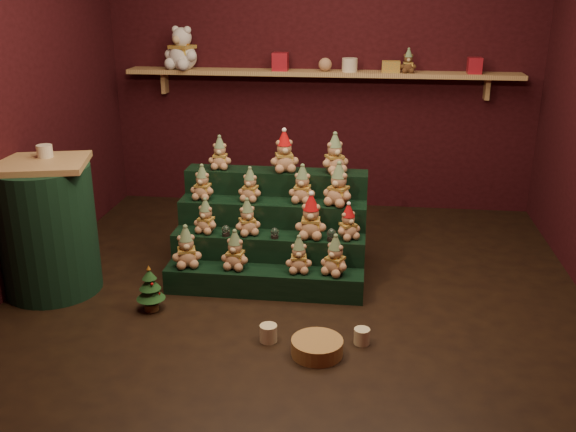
# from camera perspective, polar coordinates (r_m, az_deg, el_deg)

# --- Properties ---
(ground) EXTENTS (4.00, 4.00, 0.00)m
(ground) POSITION_cam_1_polar(r_m,az_deg,el_deg) (4.58, 0.84, -6.88)
(ground) COLOR black
(ground) RESTS_ON ground
(back_wall) EXTENTS (4.00, 0.10, 2.80)m
(back_wall) POSITION_cam_1_polar(r_m,az_deg,el_deg) (6.17, 3.07, 13.70)
(back_wall) COLOR black
(back_wall) RESTS_ON ground
(front_wall) EXTENTS (4.00, 0.10, 2.80)m
(front_wall) POSITION_cam_1_polar(r_m,az_deg,el_deg) (2.17, -4.96, 2.00)
(front_wall) COLOR black
(front_wall) RESTS_ON ground
(back_shelf) EXTENTS (3.60, 0.26, 0.24)m
(back_shelf) POSITION_cam_1_polar(r_m,az_deg,el_deg) (6.00, 2.93, 12.52)
(back_shelf) COLOR tan
(back_shelf) RESTS_ON ground
(riser_tier_front) EXTENTS (1.40, 0.22, 0.18)m
(riser_tier_front) POSITION_cam_1_polar(r_m,az_deg,el_deg) (4.54, -2.17, -5.85)
(riser_tier_front) COLOR black
(riser_tier_front) RESTS_ON ground
(riser_tier_midfront) EXTENTS (1.40, 0.22, 0.36)m
(riser_tier_midfront) POSITION_cam_1_polar(r_m,az_deg,el_deg) (4.70, -1.75, -3.71)
(riser_tier_midfront) COLOR black
(riser_tier_midfront) RESTS_ON ground
(riser_tier_midback) EXTENTS (1.40, 0.22, 0.54)m
(riser_tier_midback) POSITION_cam_1_polar(r_m,az_deg,el_deg) (4.87, -1.37, -1.71)
(riser_tier_midback) COLOR black
(riser_tier_midback) RESTS_ON ground
(riser_tier_back) EXTENTS (1.40, 0.22, 0.72)m
(riser_tier_back) POSITION_cam_1_polar(r_m,az_deg,el_deg) (5.04, -1.01, 0.15)
(riser_tier_back) COLOR black
(riser_tier_back) RESTS_ON ground
(teddy_0) EXTENTS (0.26, 0.25, 0.29)m
(teddy_0) POSITION_cam_1_polar(r_m,az_deg,el_deg) (4.57, -9.03, -2.71)
(teddy_0) COLOR tan
(teddy_0) RESTS_ON riser_tier_front
(teddy_1) EXTENTS (0.22, 0.20, 0.27)m
(teddy_1) POSITION_cam_1_polar(r_m,az_deg,el_deg) (4.50, -4.72, -3.02)
(teddy_1) COLOR tan
(teddy_1) RESTS_ON riser_tier_front
(teddy_2) EXTENTS (0.20, 0.18, 0.26)m
(teddy_2) POSITION_cam_1_polar(r_m,az_deg,el_deg) (4.43, 0.96, -3.43)
(teddy_2) COLOR tan
(teddy_2) RESTS_ON riser_tier_front
(teddy_3) EXTENTS (0.26, 0.25, 0.28)m
(teddy_3) POSITION_cam_1_polar(r_m,az_deg,el_deg) (4.40, 4.22, -3.49)
(teddy_3) COLOR tan
(teddy_3) RESTS_ON riser_tier_front
(teddy_4) EXTENTS (0.21, 0.20, 0.25)m
(teddy_4) POSITION_cam_1_polar(r_m,az_deg,el_deg) (4.68, -7.33, -0.00)
(teddy_4) COLOR tan
(teddy_4) RESTS_ON riser_tier_midfront
(teddy_5) EXTENTS (0.24, 0.23, 0.26)m
(teddy_5) POSITION_cam_1_polar(r_m,az_deg,el_deg) (4.61, -3.65, -0.09)
(teddy_5) COLOR tan
(teddy_5) RESTS_ON riser_tier_midfront
(teddy_6) EXTENTS (0.23, 0.21, 0.31)m
(teddy_6) POSITION_cam_1_polar(r_m,az_deg,el_deg) (4.54, 2.05, -0.05)
(teddy_6) COLOR tan
(teddy_6) RESTS_ON riser_tier_midfront
(teddy_7) EXTENTS (0.24, 0.23, 0.25)m
(teddy_7) POSITION_cam_1_polar(r_m,az_deg,el_deg) (4.54, 5.37, -0.52)
(teddy_7) COLOR tan
(teddy_7) RESTS_ON riser_tier_midfront
(teddy_8) EXTENTS (0.20, 0.19, 0.26)m
(teddy_8) POSITION_cam_1_polar(r_m,az_deg,el_deg) (4.84, -7.62, 2.97)
(teddy_8) COLOR tan
(teddy_8) RESTS_ON riser_tier_midback
(teddy_9) EXTENTS (0.20, 0.19, 0.25)m
(teddy_9) POSITION_cam_1_polar(r_m,az_deg,el_deg) (4.77, -3.38, 2.81)
(teddy_9) COLOR tan
(teddy_9) RESTS_ON riser_tier_midback
(teddy_10) EXTENTS (0.21, 0.19, 0.28)m
(teddy_10) POSITION_cam_1_polar(r_m,az_deg,el_deg) (4.72, 1.29, 2.85)
(teddy_10) COLOR tan
(teddy_10) RESTS_ON riser_tier_midback
(teddy_11) EXTENTS (0.29, 0.28, 0.31)m
(teddy_11) POSITION_cam_1_polar(r_m,az_deg,el_deg) (4.67, 4.53, 2.81)
(teddy_11) COLOR tan
(teddy_11) RESTS_ON riser_tier_midback
(teddy_12) EXTENTS (0.18, 0.17, 0.25)m
(teddy_12) POSITION_cam_1_polar(r_m,az_deg,el_deg) (4.97, -6.07, 5.60)
(teddy_12) COLOR tan
(teddy_12) RESTS_ON riser_tier_back
(teddy_13) EXTENTS (0.26, 0.25, 0.30)m
(teddy_13) POSITION_cam_1_polar(r_m,az_deg,el_deg) (4.87, -0.34, 5.74)
(teddy_13) COLOR tan
(teddy_13) RESTS_ON riser_tier_back
(teddy_14) EXTENTS (0.27, 0.27, 0.29)m
(teddy_14) POSITION_cam_1_polar(r_m,az_deg,el_deg) (4.86, 4.17, 5.59)
(teddy_14) COLOR tan
(teddy_14) RESTS_ON riser_tier_back
(snow_globe_a) EXTENTS (0.06, 0.06, 0.08)m
(snow_globe_a) POSITION_cam_1_polar(r_m,az_deg,el_deg) (4.62, -5.55, -1.30)
(snow_globe_a) COLOR black
(snow_globe_a) RESTS_ON riser_tier_midfront
(snow_globe_b) EXTENTS (0.06, 0.06, 0.08)m
(snow_globe_b) POSITION_cam_1_polar(r_m,az_deg,el_deg) (4.56, -1.20, -1.51)
(snow_globe_b) COLOR black
(snow_globe_b) RESTS_ON riser_tier_midfront
(snow_globe_c) EXTENTS (0.07, 0.07, 0.09)m
(snow_globe_c) POSITION_cam_1_polar(r_m,az_deg,el_deg) (4.52, 3.89, -1.68)
(snow_globe_c) COLOR black
(snow_globe_c) RESTS_ON riser_tier_midfront
(side_table) EXTENTS (0.73, 0.66, 0.95)m
(side_table) POSITION_cam_1_polar(r_m,az_deg,el_deg) (4.76, -20.60, -0.99)
(side_table) COLOR tan
(side_table) RESTS_ON ground
(table_ornament) EXTENTS (0.11, 0.11, 0.08)m
(table_ornament) POSITION_cam_1_polar(r_m,az_deg,el_deg) (4.70, -20.82, 5.42)
(table_ornament) COLOR beige
(table_ornament) RESTS_ON side_table
(mini_christmas_tree) EXTENTS (0.19, 0.19, 0.33)m
(mini_christmas_tree) POSITION_cam_1_polar(r_m,az_deg,el_deg) (4.39, -12.15, -6.32)
(mini_christmas_tree) COLOR #4C361B
(mini_christmas_tree) RESTS_ON ground
(mug_left) EXTENTS (0.11, 0.11, 0.11)m
(mug_left) POSITION_cam_1_polar(r_m,az_deg,el_deg) (3.99, -1.75, -10.37)
(mug_left) COLOR beige
(mug_left) RESTS_ON ground
(mug_right) EXTENTS (0.10, 0.10, 0.10)m
(mug_right) POSITION_cam_1_polar(r_m,az_deg,el_deg) (3.99, 6.58, -10.57)
(mug_right) COLOR beige
(mug_right) RESTS_ON ground
(wicker_basket) EXTENTS (0.33, 0.33, 0.10)m
(wicker_basket) POSITION_cam_1_polar(r_m,az_deg,el_deg) (3.86, 2.60, -11.56)
(wicker_basket) COLOR #A67743
(wicker_basket) RESTS_ON ground
(white_bear) EXTENTS (0.44, 0.42, 0.49)m
(white_bear) POSITION_cam_1_polar(r_m,az_deg,el_deg) (6.17, -9.40, 15.00)
(white_bear) COLOR silver
(white_bear) RESTS_ON back_shelf
(brown_bear) EXTENTS (0.15, 0.14, 0.21)m
(brown_bear) POSITION_cam_1_polar(r_m,az_deg,el_deg) (5.95, 10.64, 13.39)
(brown_bear) COLOR #52331B
(brown_bear) RESTS_ON back_shelf
(gift_tin_red_a) EXTENTS (0.14, 0.14, 0.16)m
(gift_tin_red_a) POSITION_cam_1_polar(r_m,az_deg,el_deg) (6.01, -0.68, 13.56)
(gift_tin_red_a) COLOR #A81927
(gift_tin_red_a) RESTS_ON back_shelf
(gift_tin_cream) EXTENTS (0.14, 0.14, 0.12)m
(gift_tin_cream) POSITION_cam_1_polar(r_m,az_deg,el_deg) (5.96, 5.50, 13.23)
(gift_tin_cream) COLOR beige
(gift_tin_cream) RESTS_ON back_shelf
(gift_tin_red_b) EXTENTS (0.12, 0.12, 0.14)m
(gift_tin_red_b) POSITION_cam_1_polar(r_m,az_deg,el_deg) (6.02, 16.26, 12.72)
(gift_tin_red_b) COLOR #A81927
(gift_tin_red_b) RESTS_ON back_shelf
(shelf_plush_ball) EXTENTS (0.12, 0.12, 0.12)m
(shelf_plush_ball) POSITION_cam_1_polar(r_m,az_deg,el_deg) (5.97, 3.32, 13.29)
(shelf_plush_ball) COLOR tan
(shelf_plush_ball) RESTS_ON back_shelf
(scarf_gift_box) EXTENTS (0.16, 0.10, 0.10)m
(scarf_gift_box) POSITION_cam_1_polar(r_m,az_deg,el_deg) (5.96, 9.13, 12.98)
(scarf_gift_box) COLOR orange
(scarf_gift_box) RESTS_ON back_shelf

